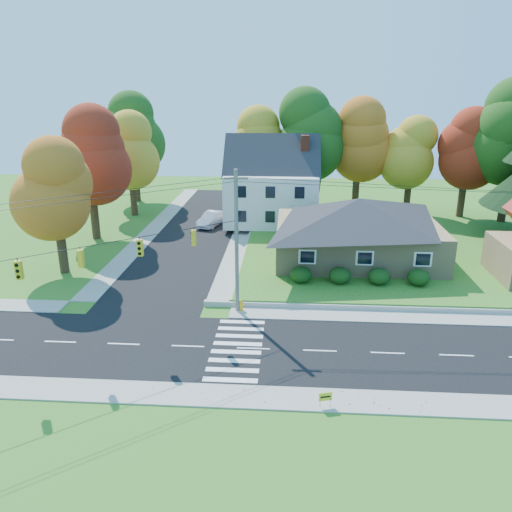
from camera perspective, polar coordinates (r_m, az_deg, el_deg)
The scene contains 22 objects.
ground at distance 30.62m, azimuth -0.31°, elevation -10.55°, with size 120.00×120.00×0.00m, color #3D7923.
road_main at distance 30.61m, azimuth -0.31°, elevation -10.53°, with size 90.00×8.00×0.02m, color black.
road_cross at distance 55.61m, azimuth -6.59°, elevation 3.04°, with size 8.00×44.00×0.02m, color black.
sidewalk_north at distance 35.03m, azimuth 0.30°, elevation -6.48°, with size 90.00×2.00×0.08m, color #9C9A90.
sidewalk_south at distance 26.37m, azimuth -1.13°, elevation -15.79°, with size 90.00×2.00×0.08m, color #9C9A90.
lawn at distance 51.05m, azimuth 16.20°, elevation 1.24°, with size 30.00×30.00×0.50m, color #3D7923.
ranch_house at distance 44.61m, azimuth 11.54°, elevation 3.16°, with size 14.60×10.60×5.40m.
colonial_house at distance 55.63m, azimuth 1.86°, elevation 8.00°, with size 10.40×8.40×9.60m.
hedge_row at distance 39.35m, azimuth 11.72°, elevation -2.24°, with size 10.70×1.70×1.27m.
traffic_infrastructure at distance 29.73m, azimuth -0.42°, elevation -0.56°, with size 38.10×10.66×10.00m.
tree_lot_0 at distance 61.11m, azimuth 0.15°, elevation 12.52°, with size 6.72×6.72×12.51m.
tree_lot_1 at distance 59.89m, azimuth 5.99°, elevation 13.55°, with size 7.84×7.84×14.60m.
tree_lot_2 at distance 61.44m, azimuth 11.68°, elevation 12.79°, with size 7.28×7.28×13.56m.
tree_lot_3 at distance 61.68m, azimuth 17.35°, elevation 11.14°, with size 6.16×6.16×11.47m.
tree_lot_4 at distance 62.30m, azimuth 23.09°, elevation 11.18°, with size 6.72×6.72×12.51m.
tree_west_0 at distance 43.73m, azimuth -22.07°, elevation 7.10°, with size 6.16×6.16×11.47m.
tree_west_1 at distance 52.96m, azimuth -18.63°, elevation 10.75°, with size 7.28×7.28×13.56m.
tree_west_2 at distance 62.03m, azimuth -14.23°, elevation 11.59°, with size 6.72×6.72×12.51m.
tree_west_3 at distance 70.08m, azimuth -13.91°, elevation 13.46°, with size 7.84×7.84×14.60m.
white_car at distance 56.66m, azimuth -5.06°, elevation 4.24°, with size 1.70×4.86×1.60m, color #B4B3C7.
fire_hydrant at distance 35.21m, azimuth -1.75°, elevation -5.69°, with size 0.49×0.38×0.86m.
yard_sign at distance 25.58m, azimuth 7.94°, elevation -15.67°, with size 0.67×0.21×0.85m.
Camera 1 is at (1.98, -26.61, 15.02)m, focal length 35.00 mm.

